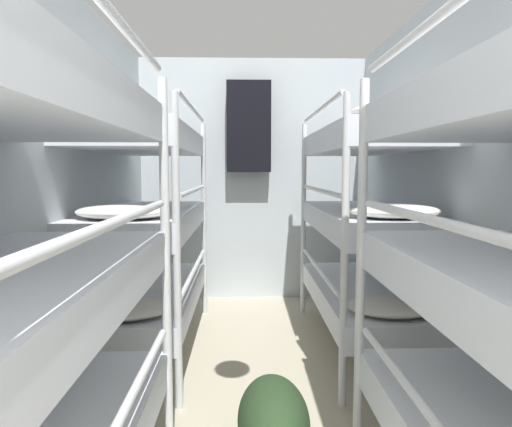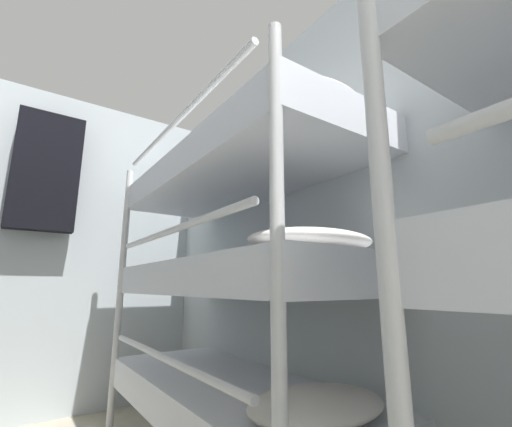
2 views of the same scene
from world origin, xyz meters
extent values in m
cube|color=silver|center=(-1.18, 2.46, 1.24)|extent=(0.06, 5.03, 2.47)
cube|color=silver|center=(1.18, 2.46, 1.24)|extent=(0.06, 5.03, 2.47)
cube|color=silver|center=(0.00, 4.94, 1.24)|extent=(2.42, 0.06, 2.47)
cylinder|color=silver|center=(-0.46, 2.31, 0.88)|extent=(0.04, 0.04, 1.76)
cylinder|color=silver|center=(-0.46, 1.44, 0.61)|extent=(0.03, 1.51, 0.03)
cylinder|color=silver|center=(-0.46, 1.44, 1.19)|extent=(0.03, 1.51, 0.03)
cylinder|color=silver|center=(-0.46, 1.44, 1.78)|extent=(0.03, 1.51, 0.03)
cylinder|color=silver|center=(0.46, 2.31, 0.88)|extent=(0.04, 0.04, 1.76)
cylinder|color=silver|center=(0.46, 1.44, 0.61)|extent=(0.03, 1.51, 0.03)
cylinder|color=silver|center=(0.46, 1.44, 1.19)|extent=(0.03, 1.51, 0.03)
cylinder|color=silver|center=(0.46, 1.44, 1.78)|extent=(0.03, 1.51, 0.03)
cylinder|color=silver|center=(-0.46, 2.66, 0.88)|extent=(0.04, 0.04, 1.76)
cylinder|color=silver|center=(-0.46, 4.39, 0.88)|extent=(0.04, 0.04, 1.76)
cube|color=silver|center=(-0.81, 3.53, 0.38)|extent=(0.69, 1.78, 0.17)
ellipsoid|color=silver|center=(-0.81, 2.88, 0.51)|extent=(0.55, 0.40, 0.09)
cylinder|color=silver|center=(-0.46, 3.53, 0.61)|extent=(0.03, 1.51, 0.03)
cube|color=silver|center=(-0.81, 3.53, 0.97)|extent=(0.69, 1.78, 0.17)
ellipsoid|color=silver|center=(-0.81, 2.88, 1.10)|extent=(0.55, 0.40, 0.09)
cylinder|color=silver|center=(-0.46, 3.53, 1.19)|extent=(0.03, 1.51, 0.03)
cube|color=silver|center=(-0.81, 3.53, 1.56)|extent=(0.69, 1.78, 0.17)
ellipsoid|color=silver|center=(-0.81, 2.88, 1.69)|extent=(0.55, 0.40, 0.09)
cylinder|color=silver|center=(-0.46, 3.53, 1.78)|extent=(0.03, 1.51, 0.03)
cylinder|color=silver|center=(0.46, 2.66, 0.88)|extent=(0.04, 0.04, 1.76)
cylinder|color=silver|center=(0.46, 4.39, 0.88)|extent=(0.04, 0.04, 1.76)
cube|color=silver|center=(0.81, 3.53, 0.38)|extent=(0.69, 1.78, 0.17)
ellipsoid|color=silver|center=(0.81, 2.88, 0.51)|extent=(0.55, 0.40, 0.09)
cylinder|color=silver|center=(0.46, 3.53, 0.61)|extent=(0.03, 1.51, 0.03)
cube|color=silver|center=(0.81, 3.53, 0.97)|extent=(0.69, 1.78, 0.17)
ellipsoid|color=silver|center=(0.81, 2.88, 1.10)|extent=(0.55, 0.40, 0.09)
cylinder|color=silver|center=(0.46, 3.53, 1.19)|extent=(0.03, 1.51, 0.03)
cube|color=silver|center=(0.81, 3.53, 1.56)|extent=(0.69, 1.78, 0.17)
ellipsoid|color=silver|center=(0.81, 2.88, 1.69)|extent=(0.55, 0.40, 0.09)
cylinder|color=silver|center=(0.46, 3.53, 1.78)|extent=(0.03, 1.51, 0.03)
ellipsoid|color=#23381E|center=(0.04, 2.22, 0.17)|extent=(0.34, 0.63, 0.34)
cube|color=black|center=(-0.04, 4.79, 1.77)|extent=(0.44, 0.12, 0.90)
camera|label=1|loc=(-0.10, 0.18, 1.34)|focal=32.00mm
camera|label=2|loc=(-0.14, 1.90, 0.92)|focal=24.00mm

